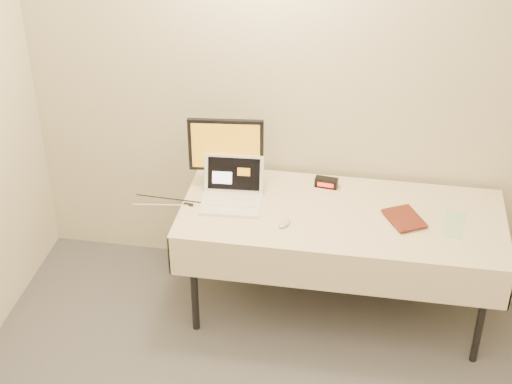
% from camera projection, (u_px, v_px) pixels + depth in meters
% --- Properties ---
extents(back_wall, '(4.00, 0.10, 2.70)m').
position_uv_depth(back_wall, '(354.00, 82.00, 4.55)').
color(back_wall, beige).
rests_on(back_wall, ground).
extents(table, '(1.86, 0.81, 0.74)m').
position_uv_depth(table, '(341.00, 222.00, 4.53)').
color(table, black).
rests_on(table, ground).
extents(laptop, '(0.37, 0.33, 0.24)m').
position_uv_depth(laptop, '(232.00, 192.00, 4.58)').
color(laptop, white).
rests_on(laptop, table).
extents(monitor, '(0.44, 0.17, 0.46)m').
position_uv_depth(monitor, '(226.00, 149.00, 4.59)').
color(monitor, black).
rests_on(monitor, table).
extents(book, '(0.17, 0.10, 0.24)m').
position_uv_depth(book, '(392.00, 206.00, 4.35)').
color(book, maroon).
rests_on(book, table).
extents(alarm_clock, '(0.14, 0.07, 0.06)m').
position_uv_depth(alarm_clock, '(326.00, 183.00, 4.73)').
color(alarm_clock, black).
rests_on(alarm_clock, table).
extents(clicker, '(0.09, 0.11, 0.02)m').
position_uv_depth(clicker, '(285.00, 223.00, 4.39)').
color(clicker, silver).
rests_on(clicker, table).
extents(paper_form, '(0.16, 0.30, 0.00)m').
position_uv_depth(paper_form, '(454.00, 224.00, 4.40)').
color(paper_form, '#ABD4A9').
rests_on(paper_form, table).
extents(usb_dongle, '(0.06, 0.03, 0.01)m').
position_uv_depth(usb_dongle, '(188.00, 204.00, 4.57)').
color(usb_dongle, black).
rests_on(usb_dongle, table).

